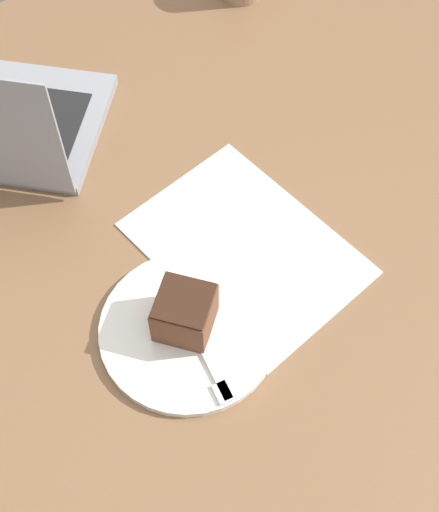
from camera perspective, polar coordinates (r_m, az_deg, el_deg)
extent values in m
plane|color=#4C4742|center=(1.74, 1.38, -11.45)|extent=(12.00, 12.00, 0.00)
cylinder|color=brown|center=(1.73, 1.39, -11.34)|extent=(0.41, 0.41, 0.02)
cylinder|color=brown|center=(1.39, 1.70, -6.01)|extent=(0.12, 0.12, 0.72)
cylinder|color=brown|center=(1.07, 2.21, 2.75)|extent=(1.32, 1.32, 0.03)
cube|color=brown|center=(1.94, 10.71, 19.43)|extent=(0.57, 0.57, 0.02)
cube|color=brown|center=(2.23, 15.84, 16.37)|extent=(0.05, 0.05, 0.44)
cube|color=brown|center=(1.95, 13.90, 9.44)|extent=(0.05, 0.05, 0.44)
cube|color=brown|center=(2.26, 5.91, 18.93)|extent=(0.05, 0.05, 0.44)
cube|color=brown|center=(1.98, 2.89, 12.35)|extent=(0.05, 0.05, 0.44)
cube|color=white|center=(1.03, 2.14, 0.64)|extent=(0.39, 0.36, 0.00)
cylinder|color=silver|center=(0.96, -2.48, -5.90)|extent=(0.24, 0.24, 0.01)
cube|color=brown|center=(0.93, -2.80, -4.58)|extent=(0.10, 0.10, 0.06)
cube|color=#351E13|center=(0.90, -2.89, -3.59)|extent=(0.09, 0.09, 0.00)
cube|color=silver|center=(0.94, -1.47, -7.03)|extent=(0.17, 0.05, 0.00)
cube|color=silver|center=(0.91, 0.45, -10.80)|extent=(0.03, 0.03, 0.00)
cube|color=gray|center=(1.22, -16.95, 10.41)|extent=(0.34, 0.38, 0.02)
cube|color=black|center=(1.21, -17.06, 10.72)|extent=(0.22, 0.29, 0.00)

